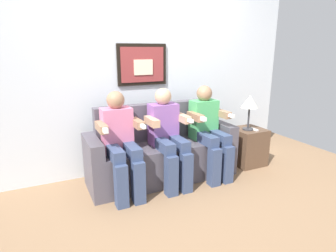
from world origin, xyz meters
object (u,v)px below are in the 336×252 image
at_px(couch, 162,153).
at_px(table_lamp, 250,103).
at_px(side_table_right, 248,146).
at_px(spare_remote_on_table, 254,129).
at_px(person_in_middle, 168,134).
at_px(person_on_left, 120,140).
at_px(person_on_right, 209,128).

height_order(couch, table_lamp, table_lamp).
xyz_separation_m(couch, side_table_right, (1.24, -0.11, -0.06)).
height_order(table_lamp, spare_remote_on_table, table_lamp).
distance_m(person_in_middle, table_lamp, 1.22).
xyz_separation_m(table_lamp, spare_remote_on_table, (0.07, -0.05, -0.35)).
relative_size(couch, person_on_left, 1.60).
distance_m(person_on_right, spare_remote_on_table, 0.71).
bearing_deg(person_in_middle, table_lamp, 1.62).
relative_size(person_on_left, person_on_right, 1.00).
distance_m(side_table_right, spare_remote_on_table, 0.27).
distance_m(couch, person_on_left, 0.65).
relative_size(person_on_left, side_table_right, 2.22).
bearing_deg(spare_remote_on_table, table_lamp, 144.35).
xyz_separation_m(person_on_right, table_lamp, (0.64, 0.03, 0.25)).
relative_size(person_on_left, person_in_middle, 1.00).
height_order(couch, spare_remote_on_table, couch).
relative_size(person_on_left, spare_remote_on_table, 8.54).
height_order(person_on_left, table_lamp, person_on_left).
relative_size(couch, table_lamp, 3.87).
xyz_separation_m(person_on_left, table_lamp, (1.74, 0.03, 0.25)).
bearing_deg(couch, side_table_right, -4.86).
bearing_deg(side_table_right, person_in_middle, -177.18).
relative_size(couch, spare_remote_on_table, 13.70).
bearing_deg(person_on_right, spare_remote_on_table, -1.02).
height_order(person_in_middle, spare_remote_on_table, person_in_middle).
bearing_deg(couch, person_on_left, -163.13).
relative_size(person_in_middle, spare_remote_on_table, 8.54).
bearing_deg(person_in_middle, couch, 90.17).
height_order(couch, person_on_right, person_on_right).
bearing_deg(person_on_left, table_lamp, 1.12).
xyz_separation_m(couch, person_in_middle, (0.00, -0.17, 0.29)).
bearing_deg(table_lamp, person_on_left, -178.88).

